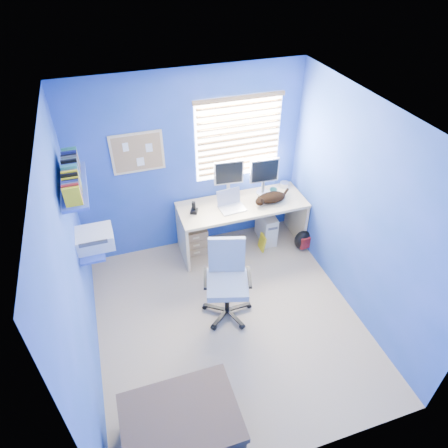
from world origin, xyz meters
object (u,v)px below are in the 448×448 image
object	(u,v)px
cat	(272,198)
office_chair	(227,289)
desk	(242,225)
laptop	(232,202)
tower_pc	(266,227)

from	to	relation	value
cat	office_chair	distance (m)	1.47
desk	laptop	xyz separation A→B (m)	(-0.17, -0.07, 0.48)
desk	tower_pc	bearing A→B (deg)	5.05
cat	office_chair	size ratio (longest dim) A/B	0.40
laptop	tower_pc	distance (m)	0.85
desk	laptop	world-z (taller)	laptop
desk	cat	distance (m)	0.60
tower_pc	cat	bearing A→B (deg)	-91.98
cat	office_chair	world-z (taller)	office_chair
laptop	tower_pc	world-z (taller)	laptop
desk	cat	xyz separation A→B (m)	(0.39, -0.08, 0.44)
tower_pc	laptop	bearing A→B (deg)	-167.95
laptop	tower_pc	bearing A→B (deg)	5.39
office_chair	cat	bearing A→B (deg)	46.06
desk	laptop	distance (m)	0.51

